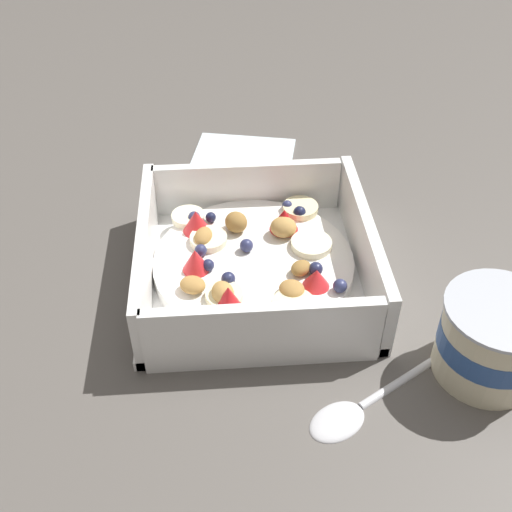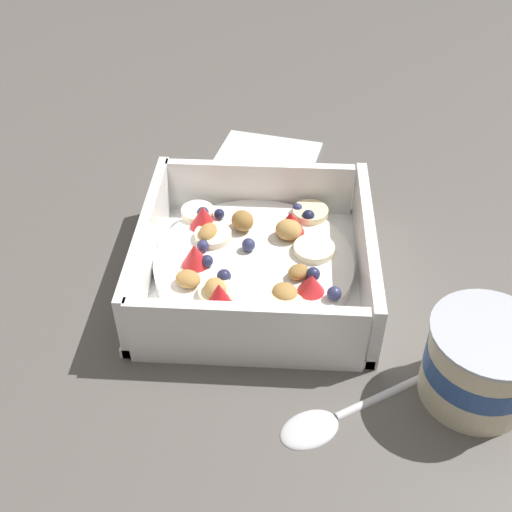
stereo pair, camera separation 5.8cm
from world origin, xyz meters
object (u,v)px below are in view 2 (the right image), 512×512
spoon (340,413)px  folded_napkin (265,161)px  yogurt_cup (481,363)px  fruit_bowl (255,263)px

spoon → folded_napkin: bearing=-168.4°
folded_napkin → spoon: bearing=11.6°
spoon → folded_napkin: 0.36m
spoon → yogurt_cup: yogurt_cup is taller
fruit_bowl → folded_napkin: size_ratio=1.76×
fruit_bowl → spoon: (0.15, 0.07, -0.02)m
yogurt_cup → folded_napkin: 0.37m
fruit_bowl → folded_napkin: fruit_bowl is taller
fruit_bowl → yogurt_cup: (0.12, 0.18, 0.02)m
yogurt_cup → folded_napkin: (-0.33, -0.18, -0.03)m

